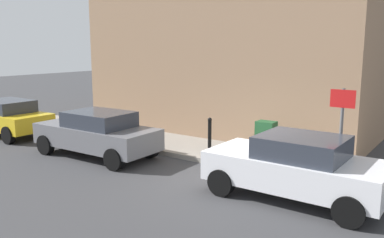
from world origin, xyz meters
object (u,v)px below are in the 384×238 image
bollard_near_cabinet (210,132)px  street_sign (342,121)px  utility_cabinet (266,142)px  car_white (296,166)px  car_grey (97,133)px  car_yellow (5,117)px

bollard_near_cabinet → street_sign: size_ratio=0.45×
utility_cabinet → bollard_near_cabinet: 2.02m
street_sign → car_white: bearing=159.5°
car_grey → utility_cabinet: car_grey is taller
car_yellow → bollard_near_cabinet: bearing=-164.0°
car_grey → bollard_near_cabinet: bearing=-140.8°
car_grey → street_sign: street_sign is taller
bollard_near_cabinet → car_white: bearing=-120.3°
car_white → car_yellow: (-0.05, 11.83, -0.04)m
utility_cabinet → car_grey: bearing=115.1°
bollard_near_cabinet → car_grey: bearing=130.5°
car_white → car_yellow: size_ratio=0.95×
car_grey → bollard_near_cabinet: car_grey is taller
car_grey → utility_cabinet: (2.22, -4.74, -0.07)m
bollard_near_cabinet → utility_cabinet: bearing=-92.8°
car_white → car_grey: bearing=1.7°
car_grey → street_sign: bearing=-168.4°
car_grey → car_yellow: car_grey is taller
car_white → utility_cabinet: size_ratio=3.48×
street_sign → bollard_near_cabinet: bearing=80.4°
car_yellow → street_sign: street_sign is taller
car_white → street_sign: bearing=-110.0°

